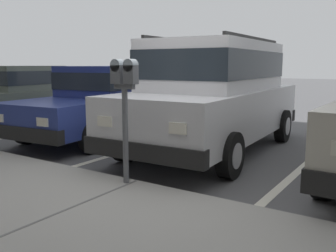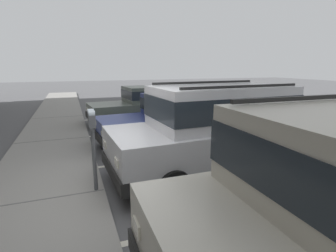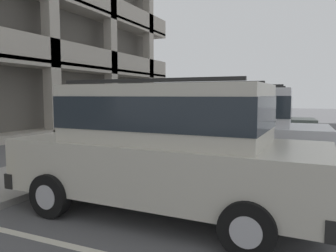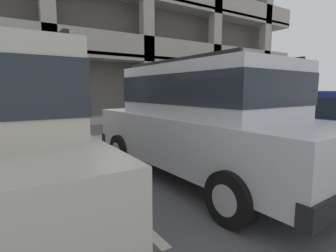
{
  "view_description": "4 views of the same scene",
  "coord_description": "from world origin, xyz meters",
  "px_view_note": "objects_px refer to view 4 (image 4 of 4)",
  "views": [
    {
      "loc": [
        -2.84,
        3.81,
        1.57
      ],
      "look_at": [
        -0.05,
        -0.43,
        0.74
      ],
      "focal_mm": 40.0,
      "sensor_mm": 36.0,
      "label": 1
    },
    {
      "loc": [
        -4.65,
        0.66,
        2.39
      ],
      "look_at": [
        0.21,
        -1.15,
        1.19
      ],
      "focal_mm": 28.0,
      "sensor_mm": 36.0,
      "label": 2
    },
    {
      "loc": [
        -7.47,
        -4.28,
        1.82
      ],
      "look_at": [
        0.12,
        -0.89,
        1.03
      ],
      "focal_mm": 35.0,
      "sensor_mm": 36.0,
      "label": 3
    },
    {
      "loc": [
        -2.77,
        -5.82,
        1.55
      ],
      "look_at": [
        0.42,
        -0.81,
        0.75
      ],
      "focal_mm": 28.0,
      "sensor_mm": 36.0,
      "label": 4
    }
  ],
  "objects_px": {
    "dark_hatchback": "(291,122)",
    "parking_meter_near": "(132,102)",
    "silver_suv": "(204,117)",
    "parking_garage": "(32,11)"
  },
  "relations": [
    {
      "from": "silver_suv",
      "to": "parking_garage",
      "type": "bearing_deg",
      "value": 91.86
    },
    {
      "from": "parking_garage",
      "to": "silver_suv",
      "type": "bearing_deg",
      "value": -85.43
    },
    {
      "from": "dark_hatchback",
      "to": "parking_meter_near",
      "type": "bearing_deg",
      "value": 131.12
    },
    {
      "from": "silver_suv",
      "to": "dark_hatchback",
      "type": "bearing_deg",
      "value": -2.05
    },
    {
      "from": "silver_suv",
      "to": "dark_hatchback",
      "type": "xyz_separation_m",
      "value": [
        2.66,
        0.03,
        -0.27
      ]
    },
    {
      "from": "silver_suv",
      "to": "parking_meter_near",
      "type": "distance_m",
      "value": 2.68
    },
    {
      "from": "dark_hatchback",
      "to": "parking_meter_near",
      "type": "distance_m",
      "value": 3.87
    },
    {
      "from": "silver_suv",
      "to": "parking_meter_near",
      "type": "xyz_separation_m",
      "value": [
        -0.13,
        2.67,
        0.16
      ]
    },
    {
      "from": "silver_suv",
      "to": "parking_garage",
      "type": "xyz_separation_m",
      "value": [
        -1.1,
        13.78,
        4.95
      ]
    },
    {
      "from": "dark_hatchback",
      "to": "parking_meter_near",
      "type": "xyz_separation_m",
      "value": [
        -2.79,
        2.64,
        0.43
      ]
    }
  ]
}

